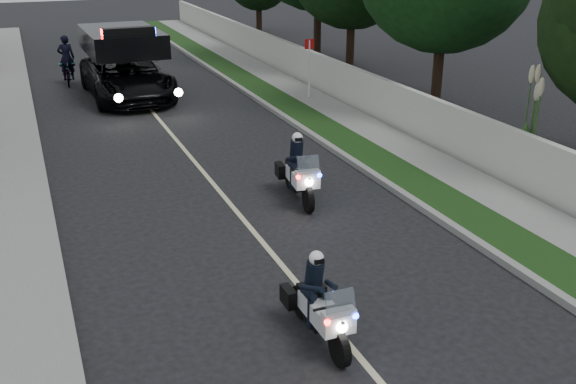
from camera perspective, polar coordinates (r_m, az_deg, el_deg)
name	(u,v)px	position (r m, az deg, el deg)	size (l,w,h in m)	color
ground	(326,318)	(11.50, 3.29, -10.76)	(120.00, 120.00, 0.00)	black
curb_right	(310,134)	(21.40, 1.88, 5.06)	(0.20, 60.00, 0.15)	gray
grass_verge	(329,131)	(21.68, 3.58, 5.25)	(1.20, 60.00, 0.16)	#193814
sidewalk_right	(365,127)	(22.25, 6.62, 5.58)	(1.40, 60.00, 0.16)	gray
property_wall	(392,105)	(22.56, 8.95, 7.45)	(0.22, 60.00, 1.50)	beige
curb_left	(41,165)	(19.71, -20.52, 2.21)	(0.20, 60.00, 0.15)	gray
lane_marking	(185,150)	(20.18, -8.86, 3.57)	(0.12, 50.00, 0.01)	#BFB78C
police_moto_left	(318,338)	(10.98, 2.62, -12.46)	(0.62, 1.79, 1.52)	silver
police_moto_right	(299,199)	(16.29, 0.91, -0.60)	(0.69, 1.96, 1.67)	white
police_suv	(129,98)	(27.23, -13.56, 7.90)	(2.93, 6.33, 3.08)	black
bicycle	(70,84)	(30.41, -18.30, 8.80)	(0.67, 1.91, 1.00)	black
cyclist	(70,84)	(30.41, -18.30, 8.80)	(0.68, 0.45, 1.89)	black
sign_post	(309,101)	(26.05, 1.80, 7.88)	(0.38, 0.38, 2.44)	#A30D0B
pampas_far	(519,180)	(18.58, 19.24, 0.99)	(1.26, 1.26, 3.60)	beige
tree_right_b	(434,115)	(24.54, 12.47, 6.53)	(6.15, 6.15, 10.25)	#164316
tree_right_c	(349,75)	(30.93, 5.29, 9.98)	(5.75, 5.75, 9.58)	#143611
tree_right_d	(317,64)	(33.54, 2.50, 10.95)	(7.08, 7.08, 11.80)	#143E17
tree_right_e	(259,35)	(43.47, -2.49, 13.38)	(4.17, 4.17, 6.95)	black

